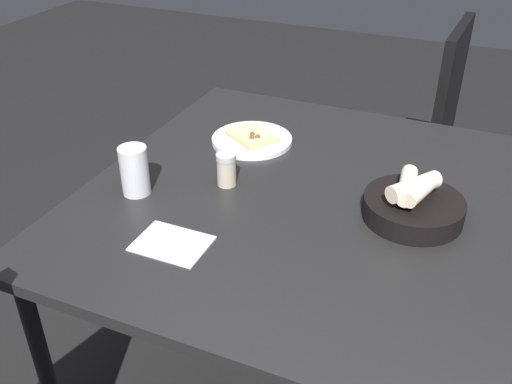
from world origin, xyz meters
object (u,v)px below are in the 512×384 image
Objects in this scene: chair_near at (413,125)px; bread_basket at (412,205)px; pizza_plate at (252,139)px; beer_glass at (135,173)px; pepper_shaker at (227,171)px; dining_table at (298,212)px.

bread_basket is at bearing 98.02° from chair_near.
beer_glass is (0.15, 0.37, 0.04)m from pizza_plate.
bread_basket is at bearing -176.14° from pepper_shaker.
beer_glass reaches higher than dining_table.
pizza_plate is 0.55m from bread_basket.
dining_table is 1.01m from chair_near.
pizza_plate reaches higher than dining_table.
bread_basket is 2.67× the size of pepper_shaker.
pizza_plate is at bearing -23.25° from bread_basket.
pepper_shaker is 0.09× the size of chair_near.
pepper_shaker is at bearing -146.75° from beer_glass.
dining_table is 0.21m from pepper_shaker.
pizza_plate is 2.70× the size of pepper_shaker.
pizza_plate is 0.25m from pepper_shaker.
pizza_plate is 1.88× the size of beer_glass.
pepper_shaker reaches higher than pizza_plate.
pepper_shaker is at bearing 98.71° from pizza_plate.
bread_basket is 0.25× the size of chair_near.
chair_near reaches higher than bread_basket.
pepper_shaker is (0.46, 0.03, 0.00)m from bread_basket.
bread_basket is (-0.28, 0.00, 0.09)m from dining_table.
beer_glass is at bearing 13.44° from bread_basket.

